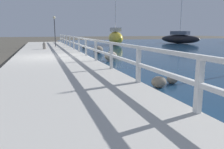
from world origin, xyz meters
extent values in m
plane|color=#4C473D|center=(0.00, 0.00, 0.00)|extent=(120.00, 120.00, 0.00)
cube|color=beige|center=(0.00, 0.00, 0.14)|extent=(3.96, 36.00, 0.28)
cube|color=white|center=(1.88, -9.26, 0.76)|extent=(0.10, 0.10, 0.96)
cube|color=white|center=(1.88, -6.94, 0.76)|extent=(0.10, 0.10, 0.96)
cube|color=white|center=(1.88, -4.63, 0.76)|extent=(0.10, 0.10, 0.96)
cube|color=white|center=(1.88, -2.31, 0.76)|extent=(0.10, 0.10, 0.96)
cube|color=white|center=(1.88, 0.00, 0.76)|extent=(0.10, 0.10, 0.96)
cube|color=white|center=(1.88, 2.31, 0.76)|extent=(0.10, 0.10, 0.96)
cube|color=white|center=(1.88, 4.63, 0.76)|extent=(0.10, 0.10, 0.96)
cube|color=white|center=(1.88, 6.94, 0.76)|extent=(0.10, 0.10, 0.96)
cube|color=white|center=(1.88, 9.26, 0.76)|extent=(0.10, 0.10, 0.96)
cube|color=white|center=(1.88, 11.57, 0.76)|extent=(0.10, 0.10, 0.96)
cube|color=white|center=(1.88, 13.89, 0.76)|extent=(0.10, 0.10, 0.96)
cube|color=white|center=(1.88, 16.20, 0.76)|extent=(0.10, 0.10, 0.96)
cube|color=white|center=(1.88, 0.00, 1.20)|extent=(0.09, 32.50, 0.08)
cube|color=white|center=(1.88, 0.00, 0.76)|extent=(0.09, 32.50, 0.08)
ellipsoid|color=gray|center=(3.13, -0.64, 0.27)|extent=(0.71, 0.64, 0.53)
ellipsoid|color=slate|center=(2.68, -6.64, 0.17)|extent=(0.44, 0.40, 0.33)
ellipsoid|color=#666056|center=(3.50, 8.87, 0.19)|extent=(0.49, 0.44, 0.37)
ellipsoid|color=slate|center=(3.34, -6.32, 0.14)|extent=(0.37, 0.33, 0.27)
ellipsoid|color=slate|center=(3.48, 3.53, 0.28)|extent=(0.76, 0.68, 0.57)
cylinder|color=gray|center=(-0.25, 5.53, 0.47)|extent=(0.25, 0.25, 0.38)
sphere|color=gray|center=(-0.25, 5.53, 0.70)|extent=(0.23, 0.23, 0.23)
cylinder|color=#2D2D33|center=(0.75, 8.16, 1.49)|extent=(0.07, 0.07, 2.42)
sphere|color=beige|center=(0.75, 8.16, 2.81)|extent=(0.23, 0.23, 0.23)
ellipsoid|color=gold|center=(8.13, 13.17, 0.80)|extent=(1.80, 4.84, 1.59)
cube|color=beige|center=(8.13, 13.17, 1.83)|extent=(1.14, 2.07, 0.45)
cylinder|color=silver|center=(8.13, 13.17, 4.65)|extent=(0.09, 0.09, 6.09)
ellipsoid|color=black|center=(17.57, 13.69, 0.59)|extent=(3.62, 5.87, 1.17)
cube|color=#4C566B|center=(17.57, 13.69, 1.42)|extent=(1.90, 2.66, 0.49)
cylinder|color=silver|center=(17.57, 13.69, 4.17)|extent=(0.09, 0.09, 5.99)
camera|label=1|loc=(-0.52, -12.08, 1.60)|focal=35.00mm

